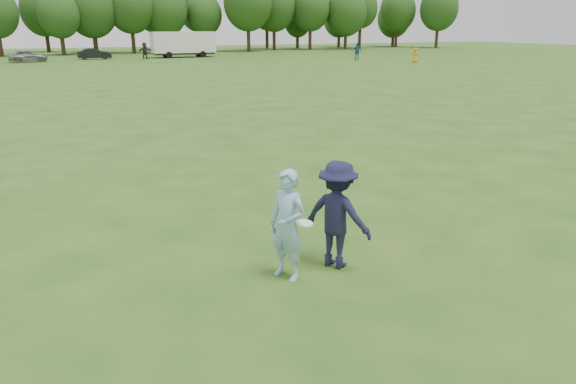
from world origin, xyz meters
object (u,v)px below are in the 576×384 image
at_px(player_far_b, 357,52).
at_px(cargo_trailer, 183,43).
at_px(car_f, 94,54).
at_px(defender, 337,215).
at_px(car_e, 28,56).
at_px(thrower, 287,225).
at_px(player_far_d, 145,51).
at_px(player_far_c, 415,55).
at_px(field_cone, 317,61).

bearing_deg(player_far_b, cargo_trailer, -172.13).
height_order(car_f, cargo_trailer, cargo_trailer).
distance_m(defender, car_e, 59.76).
xyz_separation_m(thrower, player_far_d, (7.58, 59.99, 0.09)).
distance_m(car_e, cargo_trailer, 18.41).
bearing_deg(car_e, player_far_b, -114.11).
bearing_deg(player_far_b, thrower, -75.34).
relative_size(player_far_c, cargo_trailer, 0.18).
xyz_separation_m(defender, field_cone, (23.45, 46.34, -0.78)).
bearing_deg(car_f, thrower, 179.12).
relative_size(thrower, car_e, 0.45).
bearing_deg(cargo_trailer, car_f, 177.99).
bearing_deg(field_cone, defender, -116.85).
height_order(thrower, player_far_c, thrower).
distance_m(player_far_b, player_far_d, 25.95).
xyz_separation_m(player_far_b, field_cone, (-5.84, -0.95, -0.85)).
relative_size(field_cone, cargo_trailer, 0.03).
distance_m(player_far_b, field_cone, 5.98).
bearing_deg(car_f, player_far_b, -116.54).
bearing_deg(player_far_d, player_far_c, -55.95).
height_order(player_far_c, car_f, player_far_c).
height_order(thrower, car_e, thrower).
xyz_separation_m(defender, player_far_d, (6.63, 59.92, 0.08)).
height_order(thrower, cargo_trailer, cargo_trailer).
distance_m(player_far_d, field_cone, 21.64).
distance_m(car_e, field_cone, 32.60).
height_order(player_far_d, field_cone, player_far_d).
distance_m(player_far_c, field_cone, 10.95).
distance_m(player_far_d, car_e, 13.04).
relative_size(defender, player_far_d, 0.92).
bearing_deg(car_f, player_far_d, -108.82).
bearing_deg(defender, car_f, -34.67).
bearing_deg(player_far_b, defender, -74.55).
relative_size(thrower, defender, 0.98).
distance_m(player_far_b, cargo_trailer, 22.57).
xyz_separation_m(car_f, field_cone, (22.58, -15.64, -0.51)).
xyz_separation_m(player_far_d, cargo_trailer, (5.22, 1.67, 0.77)).
distance_m(player_far_c, player_far_d, 32.47).
bearing_deg(field_cone, thrower, -117.74).
xyz_separation_m(car_e, car_f, (7.27, 2.56, -0.03)).
height_order(player_far_b, player_far_d, player_far_d).
height_order(player_far_c, car_e, player_far_c).
distance_m(field_cone, cargo_trailer, 19.23).
xyz_separation_m(player_far_c, field_cone, (-9.42, 5.54, -0.67)).
distance_m(defender, car_f, 61.98).
relative_size(player_far_c, car_f, 0.41).
xyz_separation_m(thrower, defender, (0.95, 0.06, 0.01)).
bearing_deg(player_far_b, player_far_c, -13.86).
relative_size(thrower, car_f, 0.46).
bearing_deg(defender, player_far_c, -72.73).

